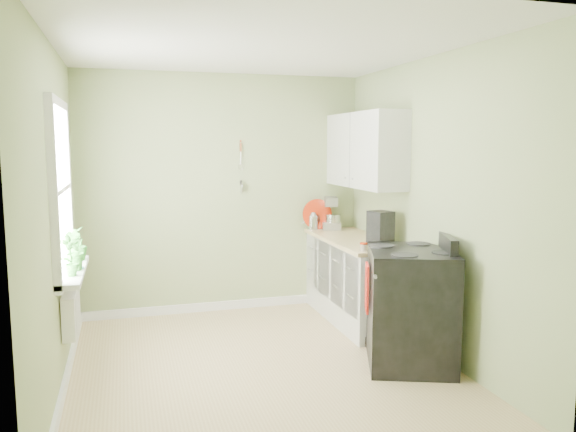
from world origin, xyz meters
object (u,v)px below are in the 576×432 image
object	(u,v)px
stand_mixer	(330,213)
kettle	(313,221)
coffee_maker	(380,229)
stove	(411,306)

from	to	relation	value
stand_mixer	kettle	bearing A→B (deg)	-173.51
kettle	stand_mixer	bearing A→B (deg)	6.49
stand_mixer	coffee_maker	distance (m)	1.19
kettle	coffee_maker	size ratio (longest dim) A/B	0.61
stove	kettle	distance (m)	2.05
coffee_maker	stand_mixer	bearing A→B (deg)	94.23
stove	kettle	world-z (taller)	stove
coffee_maker	kettle	bearing A→B (deg)	105.24
stove	coffee_maker	size ratio (longest dim) A/B	3.36
stand_mixer	kettle	size ratio (longest dim) A/B	2.05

